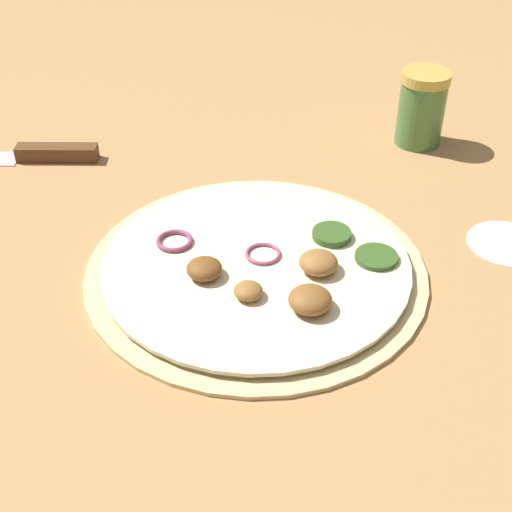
{
  "coord_description": "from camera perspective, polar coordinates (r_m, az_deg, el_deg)",
  "views": [
    {
      "loc": [
        -0.52,
        0.08,
        0.41
      ],
      "look_at": [
        0.0,
        0.0,
        0.02
      ],
      "focal_mm": 50.0,
      "sensor_mm": 36.0,
      "label": 1
    }
  ],
  "objects": [
    {
      "name": "ground_plane",
      "position": [
        0.67,
        0.0,
        -1.26
      ],
      "size": [
        3.0,
        3.0,
        0.0
      ],
      "primitive_type": "plane",
      "color": "tan"
    },
    {
      "name": "flour_patch",
      "position": [
        0.75,
        19.46,
        0.99
      ],
      "size": [
        0.08,
        0.08,
        0.0
      ],
      "color": "white",
      "rests_on": "ground_plane"
    },
    {
      "name": "spice_jar",
      "position": [
        0.89,
        13.1,
        11.47
      ],
      "size": [
        0.06,
        0.06,
        0.09
      ],
      "color": "#4C7F42",
      "rests_on": "ground_plane"
    },
    {
      "name": "knife",
      "position": [
        0.89,
        -18.15,
        7.73
      ],
      "size": [
        0.07,
        0.27,
        0.02
      ],
      "rotation": [
        0.0,
        0.0,
        1.4
      ],
      "color": "silver",
      "rests_on": "ground_plane"
    },
    {
      "name": "pizza",
      "position": [
        0.67,
        0.19,
        -0.88
      ],
      "size": [
        0.32,
        0.32,
        0.03
      ],
      "color": "beige",
      "rests_on": "ground_plane"
    }
  ]
}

